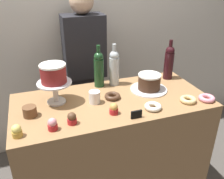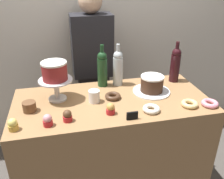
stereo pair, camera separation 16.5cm
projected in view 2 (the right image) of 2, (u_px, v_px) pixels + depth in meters
name	position (u px, v px, depth m)	size (l,w,h in m)	color
back_wall	(91.00, 21.00, 2.30)	(6.00, 0.05, 2.60)	silver
display_counter	(112.00, 151.00, 1.90)	(1.36, 0.64, 0.92)	#997047
cake_stand_pedestal	(56.00, 86.00, 1.65)	(0.23, 0.23, 0.15)	silver
white_layer_cake	(54.00, 71.00, 1.60)	(0.17, 0.17, 0.12)	maroon
silver_serving_platter	(151.00, 91.00, 1.80)	(0.27, 0.27, 0.01)	white
chocolate_round_cake	(152.00, 83.00, 1.77)	(0.17, 0.17, 0.12)	#3D2619
wine_bottle_dark_red	(175.00, 64.00, 1.91)	(0.08, 0.08, 0.33)	black
wine_bottle_green	(102.00, 68.00, 1.84)	(0.08, 0.08, 0.33)	#193D1E
wine_bottle_clear	(118.00, 67.00, 1.85)	(0.08, 0.08, 0.33)	#B2BCC1
cupcake_caramel	(111.00, 109.00, 1.51)	(0.06, 0.06, 0.07)	red
cupcake_chocolate	(67.00, 116.00, 1.44)	(0.06, 0.06, 0.07)	red
cupcake_lemon	(13.00, 125.00, 1.36)	(0.06, 0.06, 0.07)	gold
cupcake_strawberry	(48.00, 120.00, 1.40)	(0.06, 0.06, 0.07)	red
donut_glazed	(190.00, 104.00, 1.61)	(0.11, 0.11, 0.03)	#E0C17F
donut_pink	(210.00, 103.00, 1.61)	(0.11, 0.11, 0.03)	pink
donut_chocolate	(113.00, 96.00, 1.70)	(0.11, 0.11, 0.03)	#472D1E
donut_sugar	(151.00, 109.00, 1.55)	(0.11, 0.11, 0.03)	silver
cookie_stack	(29.00, 107.00, 1.54)	(0.08, 0.08, 0.07)	brown
price_sign_chalkboard	(132.00, 116.00, 1.46)	(0.07, 0.01, 0.05)	black
coffee_cup_ceramic	(94.00, 97.00, 1.64)	(0.08, 0.08, 0.09)	white
barista_figure	(93.00, 75.00, 2.29)	(0.36, 0.22, 1.60)	black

